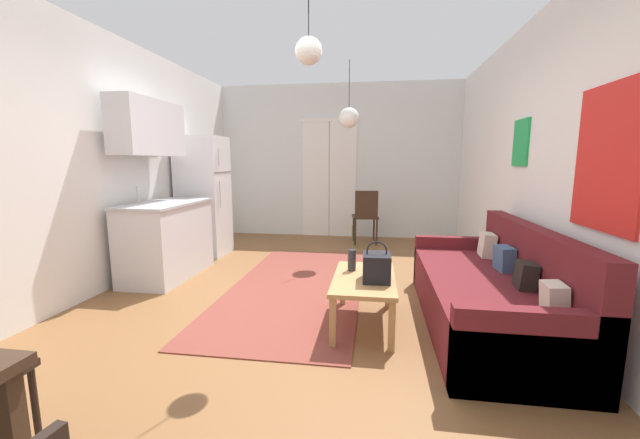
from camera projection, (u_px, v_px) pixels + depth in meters
name	position (u px, v px, depth m)	size (l,w,h in m)	color
ground_plane	(298.00, 315.00, 3.53)	(4.96, 7.83, 0.10)	brown
wall_back	(337.00, 162.00, 6.89)	(4.56, 0.13, 2.78)	silver
wall_right	(568.00, 162.00, 2.98)	(0.12, 7.43, 2.78)	white
wall_left	(73.00, 162.00, 3.64)	(0.12, 7.43, 2.78)	white
area_rug	(297.00, 286.00, 4.19)	(1.42, 3.17, 0.01)	brown
couch	(493.00, 295.00, 3.16)	(0.91, 2.18, 0.86)	#5B191E
coffee_table	(364.00, 283.00, 3.16)	(0.52, 0.94, 0.43)	#B27F4C
bamboo_vase	(352.00, 260.00, 3.33)	(0.07, 0.07, 0.41)	#2D2D33
handbag	(376.00, 267.00, 3.04)	(0.23, 0.27, 0.33)	black
refrigerator	(204.00, 197.00, 5.53)	(0.65, 0.63, 1.75)	white
kitchen_counter	(163.00, 213.00, 4.47)	(0.64, 1.24, 2.09)	silver
accent_chair	(366.00, 214.00, 6.29)	(0.47, 0.45, 0.92)	#382619
pendant_lamp_near	(309.00, 51.00, 2.85)	(0.21, 0.21, 0.65)	black
pendant_lamp_far	(349.00, 118.00, 5.24)	(0.28, 0.28, 0.92)	black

